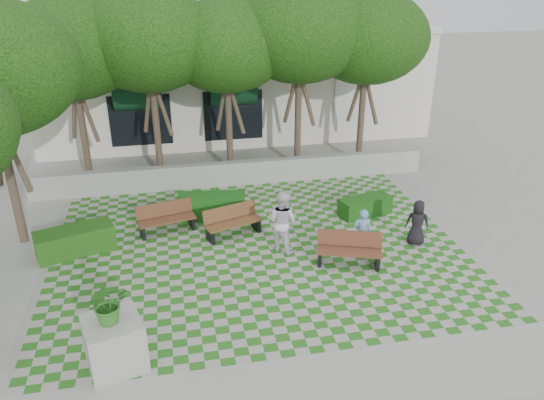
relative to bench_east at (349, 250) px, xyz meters
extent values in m
plane|color=gray|center=(-2.38, 0.24, -0.46)|extent=(90.00, 90.00, 0.00)
plane|color=#2B721E|center=(-2.38, 1.24, -0.46)|extent=(12.00, 12.00, 0.00)
cube|color=#9E9B93|center=(-2.38, -4.46, -0.46)|extent=(16.00, 2.00, 0.01)
cube|color=#9E9B93|center=(-9.58, 1.24, -0.46)|extent=(2.00, 12.00, 0.01)
cube|color=#9E9B93|center=(-2.38, 6.44, -0.01)|extent=(15.00, 0.36, 0.90)
cube|color=brown|center=(-0.02, -0.07, -0.01)|extent=(1.91, 1.11, 0.06)
cube|color=brown|center=(0.06, 0.18, 0.27)|extent=(1.77, 0.71, 0.46)
cube|color=black|center=(-0.79, 0.19, -0.24)|extent=(0.26, 0.51, 0.45)
cube|color=black|center=(0.74, -0.33, -0.24)|extent=(0.26, 0.51, 0.45)
cube|color=brown|center=(-2.99, 2.32, -0.01)|extent=(1.88, 1.10, 0.06)
cube|color=brown|center=(-3.07, 2.57, 0.26)|extent=(1.74, 0.70, 0.45)
cube|color=black|center=(-3.75, 2.06, -0.24)|extent=(0.25, 0.50, 0.44)
cube|color=black|center=(-2.23, 2.58, -0.24)|extent=(0.25, 0.50, 0.44)
cube|color=#58321E|center=(-5.02, 2.96, -0.01)|extent=(1.87, 0.94, 0.06)
cube|color=#58321E|center=(-5.08, 3.21, 0.26)|extent=(1.78, 0.53, 0.45)
cube|color=black|center=(-5.80, 2.78, -0.24)|extent=(0.21, 0.51, 0.44)
cube|color=black|center=(-4.24, 3.14, -0.24)|extent=(0.21, 0.51, 0.44)
cube|color=#164813|center=(1.58, 2.93, -0.15)|extent=(1.91, 1.14, 0.62)
cube|color=#154F15|center=(-3.53, 3.78, -0.07)|extent=(2.34, 1.20, 0.78)
cube|color=#1D4C14|center=(-7.70, 2.24, -0.08)|extent=(2.37, 1.53, 0.77)
cube|color=#9E9B93|center=(-6.22, -2.93, 0.11)|extent=(1.42, 1.42, 1.15)
imported|color=#347A26|center=(-6.22, -2.93, 1.13)|extent=(0.97, 0.89, 0.90)
imported|color=#6E9ECA|center=(0.51, 0.41, 0.28)|extent=(0.62, 0.49, 1.49)
imported|color=black|center=(2.39, 0.73, 0.25)|extent=(0.82, 0.70, 1.43)
imported|color=white|center=(-1.68, 1.17, 0.49)|extent=(1.16, 1.16, 1.90)
cylinder|color=#47382B|center=(-7.88, 7.84, 1.36)|extent=(0.26, 0.26, 3.64)
ellipsoid|color=#1E4C11|center=(-7.88, 7.84, 4.61)|extent=(4.80, 4.80, 3.60)
cylinder|color=#47382B|center=(-5.18, 7.84, 1.44)|extent=(0.26, 0.26, 3.81)
ellipsoid|color=#1E4C11|center=(-5.18, 7.84, 4.84)|extent=(5.00, 5.00, 3.75)
cylinder|color=#47382B|center=(-2.38, 7.84, 1.33)|extent=(0.26, 0.26, 3.58)
ellipsoid|color=#1E4C11|center=(-2.38, 7.84, 4.53)|extent=(4.60, 4.60, 3.45)
cylinder|color=#47382B|center=(0.42, 7.84, 1.50)|extent=(0.26, 0.26, 3.92)
ellipsoid|color=#1E4C11|center=(0.42, 7.84, 5.00)|extent=(5.20, 5.20, 3.90)
cylinder|color=#47382B|center=(3.12, 7.84, 1.39)|extent=(0.26, 0.26, 3.70)
ellipsoid|color=#1E4C11|center=(3.12, 7.84, 4.69)|extent=(4.80, 4.80, 3.60)
cylinder|color=#47382B|center=(-9.38, 3.24, 1.44)|extent=(0.26, 0.26, 3.81)
cube|color=silver|center=(-1.38, 14.44, 2.04)|extent=(18.00, 8.00, 5.00)
cube|color=white|center=(-1.38, 10.44, 4.54)|extent=(18.00, 0.30, 0.30)
cube|color=black|center=(3.62, 10.42, 1.74)|extent=(1.40, 0.10, 2.40)
cylinder|color=#103B1F|center=(-5.88, 10.42, 2.54)|extent=(3.00, 1.80, 1.80)
cube|color=black|center=(-5.88, 10.42, 1.14)|extent=(2.60, 0.08, 2.20)
cylinder|color=#103B1F|center=(-1.88, 10.42, 2.54)|extent=(3.00, 1.80, 1.80)
cube|color=black|center=(-1.88, 10.42, 1.14)|extent=(2.60, 0.08, 2.20)
camera|label=1|loc=(-4.72, -12.31, 7.56)|focal=35.00mm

